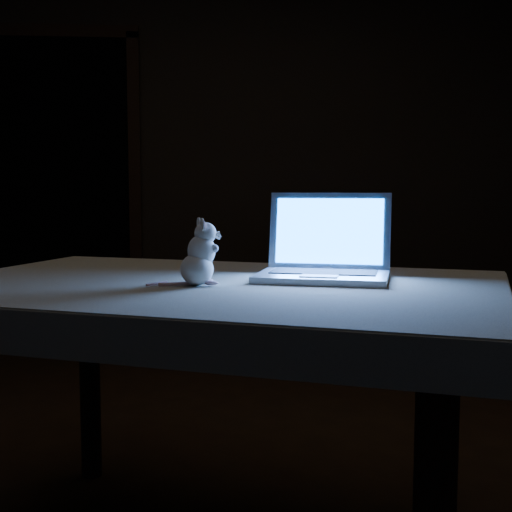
{
  "coord_description": "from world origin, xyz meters",
  "views": [
    {
      "loc": [
        -0.17,
        -2.23,
        1.05
      ],
      "look_at": [
        -0.02,
        -0.31,
        0.86
      ],
      "focal_mm": 48.0,
      "sensor_mm": 36.0,
      "label": 1
    }
  ],
  "objects": [
    {
      "name": "floor",
      "position": [
        0.0,
        0.0,
        0.0
      ],
      "size": [
        5.0,
        5.0,
        0.0
      ],
      "primitive_type": "plane",
      "color": "black",
      "rests_on": "ground"
    },
    {
      "name": "laptop",
      "position": [
        0.17,
        -0.32,
        0.92
      ],
      "size": [
        0.45,
        0.42,
        0.25
      ],
      "primitive_type": null,
      "rotation": [
        0.0,
        0.0,
        -0.31
      ],
      "color": "#A8A9AD",
      "rests_on": "tablecloth"
    },
    {
      "name": "doorway",
      "position": [
        -1.1,
        2.5,
        1.06
      ],
      "size": [
        1.06,
        0.36,
        2.13
      ],
      "primitive_type": null,
      "color": "black",
      "rests_on": "back_wall"
    },
    {
      "name": "table",
      "position": [
        -0.14,
        -0.33,
        0.39
      ],
      "size": [
        1.72,
        1.44,
        0.79
      ],
      "primitive_type": null,
      "rotation": [
        0.0,
        0.0,
        -0.4
      ],
      "color": "black",
      "rests_on": "floor"
    },
    {
      "name": "tablecloth",
      "position": [
        -0.08,
        -0.32,
        0.74
      ],
      "size": [
        1.82,
        1.49,
        0.1
      ],
      "primitive_type": null,
      "rotation": [
        0.0,
        0.0,
        -0.32
      ],
      "color": "#BCB69D",
      "rests_on": "table"
    },
    {
      "name": "plush_mouse",
      "position": [
        -0.18,
        -0.4,
        0.88
      ],
      "size": [
        0.18,
        0.18,
        0.18
      ],
      "primitive_type": null,
      "rotation": [
        0.0,
        0.0,
        -0.5
      ],
      "color": "white",
      "rests_on": "tablecloth"
    },
    {
      "name": "back_wall",
      "position": [
        0.0,
        2.5,
        1.3
      ],
      "size": [
        4.5,
        0.04,
        2.6
      ],
      "primitive_type": "cube",
      "color": "black",
      "rests_on": "ground"
    }
  ]
}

